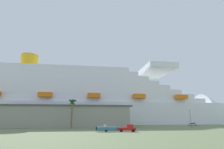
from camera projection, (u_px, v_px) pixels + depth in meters
ground_plane at (103, 126)px, 98.60m from camera, size 600.00×600.00×0.00m
cruise_ship at (72, 101)px, 124.41m from camera, size 250.11×41.41×57.09m
terminal_building at (60, 116)px, 89.44m from camera, size 70.09×30.22×10.05m
pickup_truck at (127, 128)px, 55.63m from camera, size 5.77×2.72×2.20m
small_boat_on_trailer at (109, 129)px, 55.18m from camera, size 8.74×2.49×2.15m
palm_tree at (72, 105)px, 75.28m from camera, size 3.55×3.64×12.08m
street_lamp at (190, 115)px, 77.25m from camera, size 0.56×0.56×8.47m
parked_car_silver_sedan at (192, 124)px, 98.35m from camera, size 4.43×2.39×1.58m
parked_car_yellow_taxi at (72, 126)px, 81.10m from camera, size 5.01×2.65×1.58m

